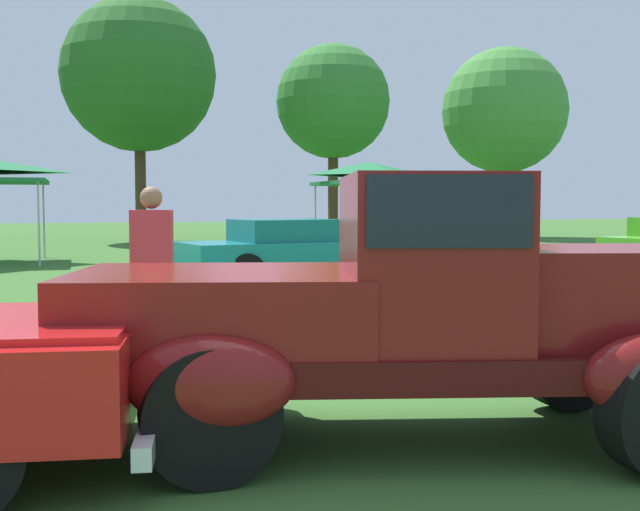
% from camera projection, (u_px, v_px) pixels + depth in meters
% --- Properties ---
extents(ground_plane, '(120.00, 120.00, 0.00)m').
position_uv_depth(ground_plane, '(333.00, 432.00, 5.16)').
color(ground_plane, '#386628').
extents(feature_pickup_truck, '(4.43, 2.61, 1.70)m').
position_uv_depth(feature_pickup_truck, '(414.00, 307.00, 4.91)').
color(feature_pickup_truck, '#400B0B').
rests_on(feature_pickup_truck, ground_plane).
extents(show_car_teal, '(4.64, 2.44, 1.22)m').
position_uv_depth(show_car_teal, '(294.00, 251.00, 15.03)').
color(show_car_teal, teal).
rests_on(show_car_teal, ground_plane).
extents(spectator_between_cars, '(0.44, 0.32, 1.69)m').
position_uv_depth(spectator_between_cars, '(152.00, 265.00, 7.64)').
color(spectator_between_cars, '#9E998E').
rests_on(spectator_between_cars, ground_plane).
extents(canopy_tent_center_field, '(2.74, 2.74, 2.71)m').
position_uv_depth(canopy_tent_center_field, '(369.00, 172.00, 22.16)').
color(canopy_tent_center_field, '#B7B7BC').
rests_on(canopy_tent_center_field, ground_plane).
extents(treeline_center, '(6.16, 6.16, 9.76)m').
position_uv_depth(treeline_center, '(139.00, 75.00, 30.97)').
color(treeline_center, '#47331E').
rests_on(treeline_center, ground_plane).
extents(treeline_mid_right, '(4.92, 4.92, 8.40)m').
position_uv_depth(treeline_mid_right, '(333.00, 102.00, 33.44)').
color(treeline_mid_right, '#47331E').
rests_on(treeline_mid_right, ground_plane).
extents(treeline_far_right, '(5.59, 5.59, 8.49)m').
position_uv_depth(treeline_far_right, '(504.00, 111.00, 34.68)').
color(treeline_far_right, '#47331E').
rests_on(treeline_far_right, ground_plane).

